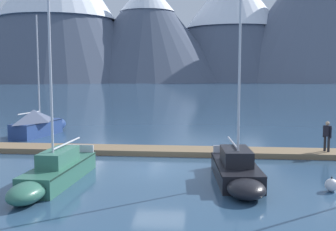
% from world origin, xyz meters
% --- Properties ---
extents(ground_plane, '(700.00, 700.00, 0.00)m').
position_xyz_m(ground_plane, '(0.00, 0.00, 0.00)').
color(ground_plane, '#2D4C6B').
extents(mountain_west_summit, '(86.24, 86.24, 68.22)m').
position_xyz_m(mountain_west_summit, '(-62.49, 169.98, 36.66)').
color(mountain_west_summit, '#4C566B').
rests_on(mountain_west_summit, ground).
extents(mountain_central_massif, '(76.29, 76.29, 47.28)m').
position_xyz_m(mountain_central_massif, '(-21.69, 175.34, 24.18)').
color(mountain_central_massif, '#4C566B').
rests_on(mountain_central_massif, ground).
extents(mountain_shoulder_ridge, '(85.10, 85.10, 57.21)m').
position_xyz_m(mountain_shoulder_ridge, '(19.67, 195.11, 30.55)').
color(mountain_shoulder_ridge, '#4C566B').
rests_on(mountain_shoulder_ridge, ground).
extents(mountain_east_summit, '(95.38, 95.38, 69.76)m').
position_xyz_m(mountain_east_summit, '(60.72, 186.12, 35.92)').
color(mountain_east_summit, slate).
rests_on(mountain_east_summit, ground).
extents(dock, '(28.30, 2.88, 0.30)m').
position_xyz_m(dock, '(0.00, 4.00, 0.15)').
color(dock, '#846B4C').
rests_on(dock, ground).
extents(sailboat_nearest_berth, '(2.78, 6.04, 8.83)m').
position_xyz_m(sailboat_nearest_berth, '(-9.90, 10.09, 0.93)').
color(sailboat_nearest_berth, navy).
rests_on(sailboat_nearest_berth, ground).
extents(sailboat_second_berth, '(1.84, 6.84, 8.21)m').
position_xyz_m(sailboat_second_berth, '(-4.13, -2.99, 0.55)').
color(sailboat_second_berth, '#336B56').
rests_on(sailboat_second_berth, ground).
extents(sailboat_mid_dock_port, '(1.99, 6.25, 8.82)m').
position_xyz_m(sailboat_mid_dock_port, '(3.55, -2.10, 0.54)').
color(sailboat_mid_dock_port, black).
rests_on(sailboat_mid_dock_port, ground).
extents(person_on_dock, '(0.38, 0.52, 1.69)m').
position_xyz_m(person_on_dock, '(9.03, 3.68, 1.26)').
color(person_on_dock, '#232328').
rests_on(person_on_dock, dock).
extents(mooring_buoy_channel_marker, '(0.52, 0.52, 0.60)m').
position_xyz_m(mooring_buoy_channel_marker, '(7.15, -3.14, 0.26)').
color(mooring_buoy_channel_marker, white).
rests_on(mooring_buoy_channel_marker, ground).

